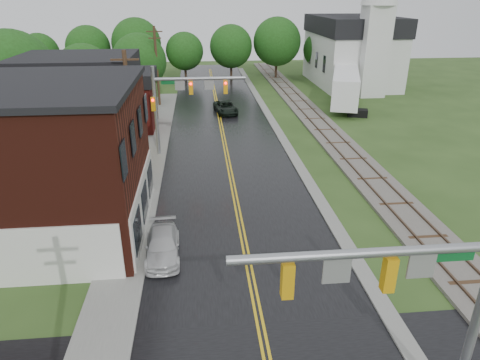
{
  "coord_description": "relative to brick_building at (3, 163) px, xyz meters",
  "views": [
    {
      "loc": [
        -2.12,
        -6.95,
        12.34
      ],
      "look_at": [
        -0.18,
        13.12,
        3.5
      ],
      "focal_mm": 32.0,
      "sensor_mm": 36.0,
      "label": 1
    }
  ],
  "objects": [
    {
      "name": "main_road",
      "position": [
        12.48,
        15.0,
        -4.15
      ],
      "size": [
        10.0,
        90.0,
        0.02
      ],
      "primitive_type": "cube",
      "color": "black",
      "rests_on": "ground"
    },
    {
      "name": "curb_right",
      "position": [
        17.88,
        20.0,
        -4.15
      ],
      "size": [
        0.8,
        70.0,
        0.12
      ],
      "primitive_type": "cube",
      "color": "gray",
      "rests_on": "ground"
    },
    {
      "name": "sidewalk_left",
      "position": [
        6.28,
        10.0,
        -4.15
      ],
      "size": [
        2.4,
        50.0,
        0.12
      ],
      "primitive_type": "cube",
      "color": "gray",
      "rests_on": "ground"
    },
    {
      "name": "brick_building",
      "position": [
        0.0,
        0.0,
        0.0
      ],
      "size": [
        14.3,
        10.3,
        8.3
      ],
      "color": "#45170E",
      "rests_on": "ground"
    },
    {
      "name": "yellow_house",
      "position": [
        1.48,
        11.0,
        -0.95
      ],
      "size": [
        8.0,
        7.0,
        6.4
      ],
      "primitive_type": "cube",
      "color": "tan",
      "rests_on": "ground"
    },
    {
      "name": "darkred_building",
      "position": [
        2.48,
        20.0,
        -1.95
      ],
      "size": [
        7.0,
        6.0,
        4.4
      ],
      "primitive_type": "cube",
      "color": "#3F0F0C",
      "rests_on": "ground"
    },
    {
      "name": "church",
      "position": [
        32.48,
        38.74,
        1.68
      ],
      "size": [
        10.4,
        18.4,
        20.0
      ],
      "color": "silver",
      "rests_on": "ground"
    },
    {
      "name": "railroad",
      "position": [
        22.48,
        20.0,
        -4.05
      ],
      "size": [
        3.2,
        80.0,
        0.3
      ],
      "color": "#59544C",
      "rests_on": "ground"
    },
    {
      "name": "traffic_signal_near",
      "position": [
        15.96,
        -13.0,
        0.82
      ],
      "size": [
        7.34,
        0.3,
        7.2
      ],
      "color": "gray",
      "rests_on": "ground"
    },
    {
      "name": "traffic_signal_far",
      "position": [
        9.01,
        12.0,
        0.82
      ],
      "size": [
        7.34,
        0.43,
        7.2
      ],
      "color": "gray",
      "rests_on": "ground"
    },
    {
      "name": "utility_pole_b",
      "position": [
        5.68,
        7.0,
        0.57
      ],
      "size": [
        1.8,
        0.28,
        9.0
      ],
      "color": "#382616",
      "rests_on": "ground"
    },
    {
      "name": "utility_pole_c",
      "position": [
        5.68,
        29.0,
        0.57
      ],
      "size": [
        1.8,
        0.28,
        9.0
      ],
      "color": "#382616",
      "rests_on": "ground"
    },
    {
      "name": "tree_left_b",
      "position": [
        -5.36,
        16.9,
        1.57
      ],
      "size": [
        7.6,
        7.6,
        9.69
      ],
      "color": "black",
      "rests_on": "ground"
    },
    {
      "name": "tree_left_c",
      "position": [
        -1.36,
        24.9,
        0.36
      ],
      "size": [
        6.0,
        6.0,
        7.65
      ],
      "color": "black",
      "rests_on": "ground"
    },
    {
      "name": "tree_left_e",
      "position": [
        3.64,
        30.9,
        0.66
      ],
      "size": [
        6.4,
        6.4,
        8.16
      ],
      "color": "black",
      "rests_on": "ground"
    },
    {
      "name": "suv_dark",
      "position": [
        13.28,
        24.75,
        -3.5
      ],
      "size": [
        2.77,
        4.91,
        1.29
      ],
      "primitive_type": "imported",
      "rotation": [
        0.0,
        0.0,
        0.14
      ],
      "color": "black",
      "rests_on": "ground"
    },
    {
      "name": "pickup_white",
      "position": [
        8.24,
        -3.17,
        -3.55
      ],
      "size": [
        1.87,
        4.22,
        1.2
      ],
      "primitive_type": "imported",
      "rotation": [
        0.0,
        0.0,
        0.05
      ],
      "color": "silver",
      "rests_on": "ground"
    },
    {
      "name": "semi_trailer",
      "position": [
        27.47,
        26.81,
        -1.77
      ],
      "size": [
        6.69,
        13.15,
        4.03
      ],
      "color": "black",
      "rests_on": "ground"
    }
  ]
}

